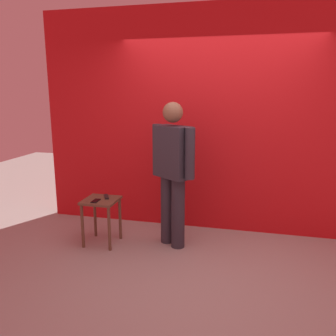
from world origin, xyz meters
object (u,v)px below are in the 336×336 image
object	(u,v)px
cell_phone	(96,201)
tv_remote	(106,197)
standing_person	(173,168)
side_table	(101,208)

from	to	relation	value
cell_phone	tv_remote	world-z (taller)	tv_remote
standing_person	side_table	xyz separation A→B (m)	(-0.85, -0.17, -0.52)
side_table	cell_phone	world-z (taller)	cell_phone
tv_remote	standing_person	bearing A→B (deg)	-22.54
side_table	cell_phone	distance (m)	0.15
standing_person	tv_remote	bearing A→B (deg)	-173.67
side_table	tv_remote	size ratio (longest dim) A/B	3.33
standing_person	side_table	bearing A→B (deg)	-168.54
cell_phone	tv_remote	distance (m)	0.18
standing_person	tv_remote	world-z (taller)	standing_person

